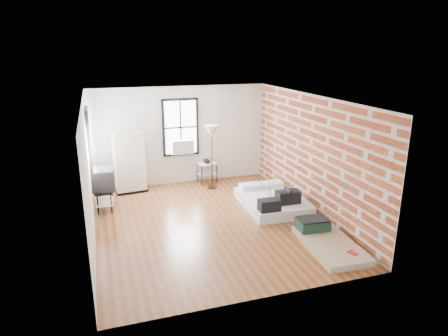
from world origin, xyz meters
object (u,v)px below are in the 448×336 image
object	(u,v)px
mattress_bare	(326,240)
tv_stand	(104,181)
side_table	(207,167)
mattress_main	(272,201)
wardrobe	(129,163)
floor_lamp	(212,134)

from	to	relation	value
mattress_bare	tv_stand	bearing A→B (deg)	145.82
side_table	mattress_main	bearing A→B (deg)	-65.38
wardrobe	tv_stand	xyz separation A→B (m)	(-0.71, -1.11, -0.08)
mattress_bare	floor_lamp	bearing A→B (deg)	111.28
wardrobe	side_table	size ratio (longest dim) A/B	2.33
wardrobe	floor_lamp	size ratio (longest dim) A/B	0.92
wardrobe	side_table	distance (m)	2.22
side_table	floor_lamp	world-z (taller)	floor_lamp
floor_lamp	mattress_bare	bearing A→B (deg)	-72.90
mattress_bare	wardrobe	xyz separation A→B (m)	(-3.45, 4.40, 0.71)
floor_lamp	tv_stand	bearing A→B (deg)	-166.48
mattress_main	wardrobe	world-z (taller)	wardrobe
wardrobe	floor_lamp	xyz separation A→B (m)	(2.22, -0.40, 0.72)
mattress_main	side_table	distance (m)	2.55
mattress_bare	tv_stand	xyz separation A→B (m)	(-4.15, 3.29, 0.63)
mattress_bare	floor_lamp	world-z (taller)	floor_lamp
mattress_main	wardrobe	xyz separation A→B (m)	(-3.25, 2.23, 0.66)
mattress_main	mattress_bare	size ratio (longest dim) A/B	1.08
side_table	tv_stand	world-z (taller)	tv_stand
mattress_main	floor_lamp	size ratio (longest dim) A/B	1.09
mattress_bare	side_table	size ratio (longest dim) A/B	2.54
tv_stand	mattress_main	bearing A→B (deg)	-10.83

